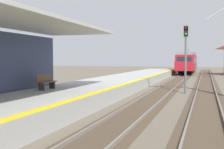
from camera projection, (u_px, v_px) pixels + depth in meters
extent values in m
cube|color=#A8A8A3|center=(70.00, 96.00, 17.76)|extent=(5.00, 80.00, 0.90)
cube|color=yellow|center=(106.00, 90.00, 17.06)|extent=(0.50, 80.00, 0.01)
cube|color=#4C3D2D|center=(154.00, 98.00, 20.26)|extent=(2.34, 120.00, 0.01)
cube|color=slate|center=(144.00, 96.00, 20.48)|extent=(0.08, 120.00, 0.15)
cube|color=slate|center=(165.00, 97.00, 20.04)|extent=(0.08, 120.00, 0.15)
cube|color=#4C3D2D|center=(206.00, 100.00, 19.23)|extent=(2.34, 120.00, 0.01)
cube|color=slate|center=(195.00, 98.00, 19.45)|extent=(0.08, 120.00, 0.15)
cube|color=slate|center=(218.00, 99.00, 19.01)|extent=(0.08, 120.00, 0.15)
cube|color=maroon|center=(187.00, 62.00, 56.17)|extent=(2.90, 18.00, 2.70)
cube|color=slate|center=(187.00, 54.00, 56.09)|extent=(2.67, 18.00, 0.44)
cube|color=black|center=(184.00, 61.00, 47.56)|extent=(2.32, 0.06, 1.21)
cube|color=maroon|center=(184.00, 66.00, 46.87)|extent=(2.78, 1.60, 1.49)
cube|color=black|center=(195.00, 60.00, 55.71)|extent=(0.04, 15.84, 0.86)
cylinder|color=#333333|center=(189.00, 51.00, 59.48)|extent=(0.06, 0.06, 0.90)
cube|color=black|center=(185.00, 73.00, 50.69)|extent=(2.17, 2.20, 0.72)
cube|color=black|center=(189.00, 70.00, 61.82)|extent=(2.17, 2.20, 0.72)
cylinder|color=#4C4C4C|center=(185.00, 65.00, 22.69)|extent=(0.16, 0.16, 4.40)
cube|color=black|center=(186.00, 31.00, 22.56)|extent=(0.32, 0.24, 0.80)
sphere|color=red|center=(186.00, 28.00, 22.42)|extent=(0.16, 0.16, 0.16)
sphere|color=green|center=(186.00, 34.00, 22.44)|extent=(0.16, 0.16, 0.16)
cube|color=brown|center=(47.00, 82.00, 17.07)|extent=(0.44, 1.60, 0.06)
cube|color=brown|center=(44.00, 78.00, 17.12)|extent=(0.06, 1.60, 0.40)
cube|color=#333333|center=(42.00, 87.00, 16.51)|extent=(0.36, 0.08, 0.44)
cube|color=#333333|center=(52.00, 85.00, 17.65)|extent=(0.36, 0.08, 0.44)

